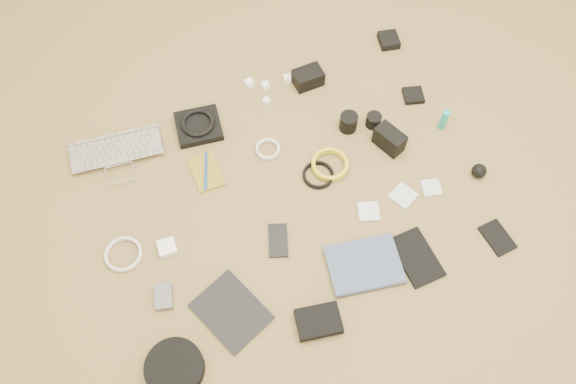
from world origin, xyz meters
name	(u,v)px	position (x,y,z in m)	size (l,w,h in m)	color
laptop	(119,161)	(-0.53, 0.40, 0.01)	(0.35, 0.24, 0.03)	#B4B4B9
headphone_pouch	(199,126)	(-0.20, 0.42, 0.02)	(0.17, 0.16, 0.03)	black
headphones	(198,123)	(-0.20, 0.42, 0.04)	(0.13, 0.13, 0.02)	black
charger_a	(249,83)	(0.06, 0.53, 0.02)	(0.03, 0.03, 0.03)	white
charger_b	(265,86)	(0.11, 0.50, 0.01)	(0.03, 0.03, 0.03)	white
charger_c	(287,79)	(0.21, 0.49, 0.01)	(0.03, 0.03, 0.03)	white
charger_d	(266,101)	(0.09, 0.42, 0.01)	(0.03, 0.03, 0.02)	white
dslr_camera	(308,78)	(0.28, 0.45, 0.03)	(0.12, 0.08, 0.07)	black
lens_pouch	(389,40)	(0.69, 0.50, 0.02)	(0.08, 0.09, 0.03)	black
notebook_olive	(206,172)	(-0.25, 0.22, 0.00)	(0.10, 0.16, 0.01)	olive
pen_blue	(206,171)	(-0.25, 0.22, 0.01)	(0.01, 0.01, 0.16)	#133FA1
cable_white_a	(268,150)	(0.00, 0.21, 0.01)	(0.09, 0.09, 0.01)	silver
lens_a	(348,122)	(0.33, 0.18, 0.04)	(0.07, 0.07, 0.07)	black
lens_b	(374,120)	(0.42, 0.15, 0.03)	(0.06, 0.06, 0.05)	black
card_reader	(413,95)	(0.64, 0.21, 0.01)	(0.08, 0.08, 0.02)	black
power_brick	(167,247)	(-0.48, -0.02, 0.01)	(0.06, 0.06, 0.03)	white
cable_white_b	(124,255)	(-0.62, 0.02, 0.01)	(0.13, 0.13, 0.01)	silver
cable_black	(318,176)	(0.13, 0.03, 0.01)	(0.12, 0.12, 0.01)	black
cable_yellow	(330,166)	(0.18, 0.05, 0.01)	(0.14, 0.14, 0.02)	gold
flash	(389,139)	(0.43, 0.04, 0.04)	(0.06, 0.12, 0.09)	black
lens_cleaner	(444,120)	(0.66, 0.03, 0.05)	(0.03, 0.03, 0.10)	teal
battery_charger	(164,297)	(-0.55, -0.18, 0.01)	(0.06, 0.09, 0.02)	#5B5B60
tablet	(231,311)	(-0.36, -0.31, 0.01)	(0.18, 0.23, 0.01)	black
phone	(278,240)	(-0.12, -0.15, 0.00)	(0.07, 0.13, 0.01)	black
filter_case_left	(369,212)	(0.23, -0.18, 0.01)	(0.07, 0.07, 0.01)	silver
filter_case_mid	(403,196)	(0.37, -0.18, 0.01)	(0.08, 0.08, 0.01)	silver
filter_case_right	(431,188)	(0.48, -0.19, 0.00)	(0.07, 0.07, 0.01)	silver
air_blower	(479,171)	(0.67, -0.21, 0.03)	(0.05, 0.05, 0.05)	black
headphone_case	(175,368)	(-0.59, -0.42, 0.03)	(0.18, 0.18, 0.05)	black
drive_case	(319,321)	(-0.12, -0.47, 0.02)	(0.14, 0.10, 0.04)	black
paperback	(372,290)	(0.09, -0.45, 0.01)	(0.18, 0.24, 0.02)	#3E4D69
notebook_black_a	(416,257)	(0.29, -0.40, 0.01)	(0.12, 0.20, 0.01)	black
notebook_black_b	(497,238)	(0.59, -0.46, 0.01)	(0.08, 0.12, 0.01)	black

